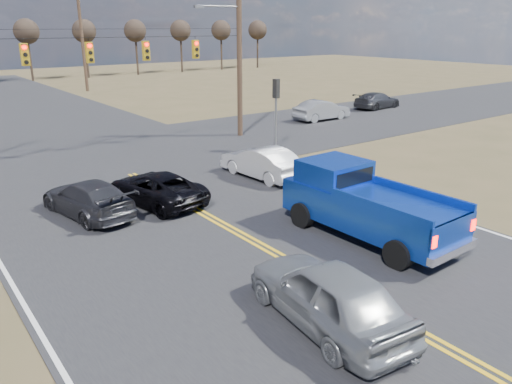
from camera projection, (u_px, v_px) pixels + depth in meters
ground at (359, 301)px, 12.51m from camera, size 160.00×160.00×0.00m
road_main at (172, 197)px, 20.10m from camera, size 14.00×120.00×0.02m
road_cross at (100, 157)px, 26.18m from camera, size 120.00×12.00×0.02m
signal_gantry at (101, 57)px, 24.70m from camera, size 19.60×4.83×10.00m
utility_poles at (97, 55)px, 23.76m from camera, size 19.60×58.32×10.00m
treeline at (39, 40)px, 31.17m from camera, size 87.00×117.80×7.40m
pickup_truck at (364, 204)px, 16.06m from camera, size 2.54×6.09×2.27m
silver_suv at (328, 294)px, 11.30m from camera, size 2.36×4.76×1.56m
black_suv at (156, 188)px, 19.21m from camera, size 2.78×4.74×1.24m
white_car_queue at (262, 162)px, 22.48m from camera, size 1.77×4.38×1.41m
dgrey_car_queue at (88, 198)px, 17.99m from camera, size 2.52×4.69×1.29m
cross_car_east_near at (322, 110)px, 36.19m from camera, size 1.59×4.43×1.45m
cross_car_east_far at (377, 100)px, 41.34m from camera, size 2.22×4.75×1.34m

